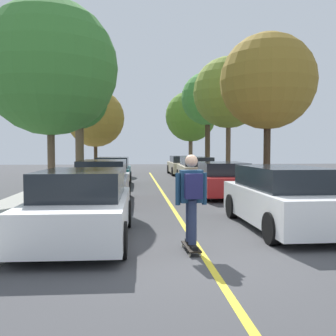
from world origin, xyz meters
TOP-DOWN VIEW (x-y plane):
  - ground at (0.00, 0.00)m, footprint 80.00×80.00m
  - center_line at (0.00, 4.00)m, footprint 0.12×39.20m
  - parked_car_left_nearest at (-2.28, 1.37)m, footprint 2.00×4.12m
  - parked_car_left_near at (-2.28, 6.95)m, footprint 1.87×4.50m
  - parked_car_left_far at (-2.28, 13.23)m, footprint 1.86×4.09m
  - parked_car_right_nearest at (2.28, 2.20)m, footprint 1.90×4.38m
  - parked_car_right_near at (2.28, 8.46)m, footprint 2.09×4.39m
  - parked_car_right_far at (2.28, 15.11)m, footprint 1.94×4.52m
  - parked_car_right_farthest at (2.28, 21.27)m, footprint 1.94×4.39m
  - street_tree_left_nearest at (-4.05, 7.04)m, footprint 4.60×4.60m
  - street_tree_left_near at (-4.05, 14.06)m, footprint 2.98×2.98m
  - street_tree_left_far at (-4.05, 22.56)m, footprint 4.27×4.27m
  - street_tree_right_nearest at (4.05, 8.38)m, footprint 3.76×3.76m
  - street_tree_right_near at (4.05, 14.74)m, footprint 3.95×3.95m
  - street_tree_right_far at (4.05, 20.88)m, footprint 3.78×3.78m
  - street_tree_right_farthest at (4.05, 29.24)m, footprint 4.68×4.68m
  - fire_hydrant at (3.78, 4.12)m, footprint 0.20×0.20m
  - skateboard at (-0.18, 0.33)m, footprint 0.27×0.85m
  - skateboarder at (-0.17, 0.29)m, footprint 0.58×0.70m

SIDE VIEW (x-z plane):
  - ground at x=0.00m, z-range 0.00..0.00m
  - center_line at x=0.00m, z-range 0.00..0.01m
  - skateboard at x=-0.18m, z-range 0.04..0.14m
  - fire_hydrant at x=3.78m, z-range 0.14..0.84m
  - parked_car_right_near at x=2.28m, z-range -0.01..1.32m
  - parked_car_right_farthest at x=2.28m, z-range -0.01..1.34m
  - parked_car_left_nearest at x=-2.28m, z-range -0.02..1.42m
  - parked_car_right_far at x=2.28m, z-range 0.00..1.41m
  - parked_car_left_far at x=-2.28m, z-range -0.02..1.42m
  - parked_car_right_nearest at x=2.28m, z-range -0.01..1.44m
  - parked_car_left_near at x=-2.28m, z-range -0.02..1.46m
  - skateboarder at x=-0.17m, z-range 0.21..1.88m
  - street_tree_left_far at x=-4.05m, z-range 1.07..7.20m
  - street_tree_left_near at x=-4.05m, z-range 1.47..7.22m
  - street_tree_right_nearest at x=4.05m, z-range 1.38..7.64m
  - street_tree_left_nearest at x=-4.05m, z-range 1.23..8.02m
  - street_tree_right_farthest at x=4.05m, z-range 1.32..8.40m
  - street_tree_right_near at x=4.05m, z-range 1.57..8.39m
  - street_tree_right_far at x=4.05m, z-range 1.81..9.01m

